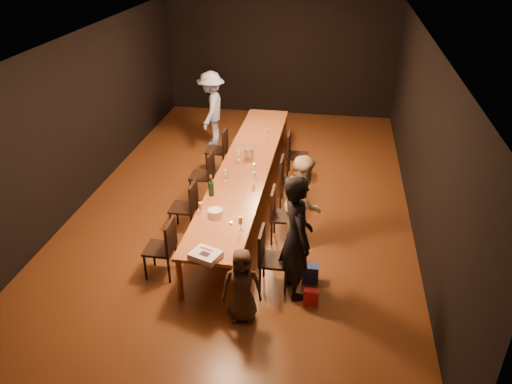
% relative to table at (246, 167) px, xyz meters
% --- Properties ---
extents(ground, '(10.00, 10.00, 0.00)m').
position_rel_table_xyz_m(ground, '(0.00, 0.00, -0.70)').
color(ground, '#452511').
rests_on(ground, ground).
extents(room_shell, '(6.04, 10.04, 3.02)m').
position_rel_table_xyz_m(room_shell, '(0.00, 0.00, 1.38)').
color(room_shell, black).
rests_on(room_shell, ground).
extents(table, '(0.90, 6.00, 0.75)m').
position_rel_table_xyz_m(table, '(0.00, 0.00, 0.00)').
color(table, brown).
rests_on(table, ground).
extents(chair_right_0, '(0.42, 0.42, 0.93)m').
position_rel_table_xyz_m(chair_right_0, '(0.85, -2.40, -0.24)').
color(chair_right_0, black).
rests_on(chair_right_0, ground).
extents(chair_right_1, '(0.42, 0.42, 0.93)m').
position_rel_table_xyz_m(chair_right_1, '(0.85, -1.20, -0.24)').
color(chair_right_1, black).
rests_on(chair_right_1, ground).
extents(chair_right_2, '(0.42, 0.42, 0.93)m').
position_rel_table_xyz_m(chair_right_2, '(0.85, 0.00, -0.24)').
color(chair_right_2, black).
rests_on(chair_right_2, ground).
extents(chair_right_3, '(0.42, 0.42, 0.93)m').
position_rel_table_xyz_m(chair_right_3, '(0.85, 1.20, -0.24)').
color(chair_right_3, black).
rests_on(chair_right_3, ground).
extents(chair_left_0, '(0.42, 0.42, 0.93)m').
position_rel_table_xyz_m(chair_left_0, '(-0.85, -2.40, -0.24)').
color(chair_left_0, black).
rests_on(chair_left_0, ground).
extents(chair_left_1, '(0.42, 0.42, 0.93)m').
position_rel_table_xyz_m(chair_left_1, '(-0.85, -1.20, -0.24)').
color(chair_left_1, black).
rests_on(chair_left_1, ground).
extents(chair_left_2, '(0.42, 0.42, 0.93)m').
position_rel_table_xyz_m(chair_left_2, '(-0.85, 0.00, -0.24)').
color(chair_left_2, black).
rests_on(chair_left_2, ground).
extents(chair_left_3, '(0.42, 0.42, 0.93)m').
position_rel_table_xyz_m(chair_left_3, '(-0.85, 1.20, -0.24)').
color(chair_left_3, black).
rests_on(chair_left_3, ground).
extents(woman_birthday, '(0.67, 0.79, 1.85)m').
position_rel_table_xyz_m(woman_birthday, '(1.15, -2.47, 0.22)').
color(woman_birthday, black).
rests_on(woman_birthday, ground).
extents(woman_tan, '(0.63, 0.79, 1.57)m').
position_rel_table_xyz_m(woman_tan, '(1.15, -1.26, 0.08)').
color(woman_tan, beige).
rests_on(woman_tan, ground).
extents(man_blue, '(0.67, 1.12, 1.71)m').
position_rel_table_xyz_m(man_blue, '(-1.29, 2.59, 0.16)').
color(man_blue, '#9BB4F0').
rests_on(man_blue, ground).
extents(child, '(0.57, 0.42, 1.07)m').
position_rel_table_xyz_m(child, '(0.52, -3.12, -0.17)').
color(child, '#443626').
rests_on(child, ground).
extents(gift_bag_red, '(0.21, 0.12, 0.24)m').
position_rel_table_xyz_m(gift_bag_red, '(1.40, -2.71, -0.58)').
color(gift_bag_red, red).
rests_on(gift_bag_red, ground).
extents(gift_bag_blue, '(0.24, 0.16, 0.29)m').
position_rel_table_xyz_m(gift_bag_blue, '(1.36, -2.23, -0.56)').
color(gift_bag_blue, '#253FA3').
rests_on(gift_bag_blue, ground).
extents(birthday_cake, '(0.46, 0.41, 0.09)m').
position_rel_table_xyz_m(birthday_cake, '(-0.01, -2.90, 0.09)').
color(birthday_cake, white).
rests_on(birthday_cake, table).
extents(plate_stack, '(0.25, 0.25, 0.13)m').
position_rel_table_xyz_m(plate_stack, '(-0.13, -1.87, 0.11)').
color(plate_stack, white).
rests_on(plate_stack, table).
extents(champagne_bottle, '(0.09, 0.09, 0.37)m').
position_rel_table_xyz_m(champagne_bottle, '(-0.35, -1.22, 0.23)').
color(champagne_bottle, black).
rests_on(champagne_bottle, table).
extents(ice_bucket, '(0.22, 0.22, 0.20)m').
position_rel_table_xyz_m(ice_bucket, '(0.00, 0.28, 0.15)').
color(ice_bucket, '#ADAEB2').
rests_on(ice_bucket, table).
extents(wineglass_0, '(0.06, 0.06, 0.21)m').
position_rel_table_xyz_m(wineglass_0, '(-0.36, -1.83, 0.15)').
color(wineglass_0, beige).
rests_on(wineglass_0, table).
extents(wineglass_1, '(0.06, 0.06, 0.21)m').
position_rel_table_xyz_m(wineglass_1, '(0.31, -2.14, 0.15)').
color(wineglass_1, beige).
rests_on(wineglass_1, table).
extents(wineglass_2, '(0.06, 0.06, 0.21)m').
position_rel_table_xyz_m(wineglass_2, '(-0.23, -0.69, 0.15)').
color(wineglass_2, silver).
rests_on(wineglass_2, table).
extents(wineglass_3, '(0.06, 0.06, 0.21)m').
position_rel_table_xyz_m(wineglass_3, '(0.26, -0.69, 0.15)').
color(wineglass_3, beige).
rests_on(wineglass_3, table).
extents(wineglass_4, '(0.06, 0.06, 0.21)m').
position_rel_table_xyz_m(wineglass_4, '(-0.17, 0.18, 0.15)').
color(wineglass_4, silver).
rests_on(wineglass_4, table).
extents(wineglass_5, '(0.06, 0.06, 0.21)m').
position_rel_table_xyz_m(wineglass_5, '(0.20, 1.29, 0.15)').
color(wineglass_5, silver).
rests_on(wineglass_5, table).
extents(tealight_near, '(0.05, 0.05, 0.03)m').
position_rel_table_xyz_m(tealight_near, '(0.15, -2.02, 0.06)').
color(tealight_near, '#B2B7B2').
rests_on(tealight_near, table).
extents(tealight_mid, '(0.05, 0.05, 0.03)m').
position_rel_table_xyz_m(tealight_mid, '(0.15, -0.01, 0.06)').
color(tealight_mid, '#B2B7B2').
rests_on(tealight_mid, table).
extents(tealight_far, '(0.05, 0.05, 0.03)m').
position_rel_table_xyz_m(tealight_far, '(0.15, 1.53, 0.06)').
color(tealight_far, '#B2B7B2').
rests_on(tealight_far, table).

